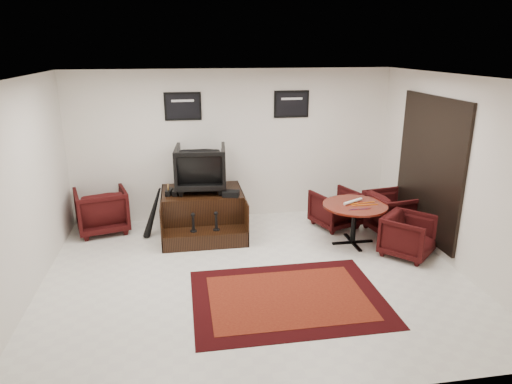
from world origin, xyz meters
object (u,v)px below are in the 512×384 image
(shine_chair, at_px, (201,166))
(armchair_side, at_px, (101,208))
(shine_podium, at_px, (203,213))
(table_chair_window, at_px, (392,211))
(table_chair_back, at_px, (335,207))
(meeting_table, at_px, (355,209))
(table_chair_corner, at_px, (409,234))

(shine_chair, height_order, armchair_side, shine_chair)
(shine_podium, relative_size, table_chair_window, 1.80)
(shine_podium, relative_size, table_chair_back, 1.95)
(shine_chair, bearing_deg, meeting_table, 160.84)
(table_chair_corner, bearing_deg, armchair_side, 116.80)
(shine_podium, xyz_separation_m, shine_chair, (0.00, 0.15, 0.84))
(shine_chair, distance_m, table_chair_corner, 3.65)
(shine_chair, relative_size, table_chair_back, 1.19)
(shine_chair, xyz_separation_m, table_chair_window, (3.31, -0.74, -0.77))
(shine_podium, xyz_separation_m, table_chair_corner, (3.14, -1.54, 0.03))
(shine_chair, distance_m, armchair_side, 1.93)
(table_chair_back, relative_size, table_chair_window, 0.93)
(shine_chair, xyz_separation_m, table_chair_back, (2.41, -0.31, -0.80))
(shine_chair, relative_size, meeting_table, 0.84)
(armchair_side, height_order, meeting_table, armchair_side)
(shine_podium, bearing_deg, shine_chair, 90.00)
(shine_podium, xyz_separation_m, meeting_table, (2.46, -0.95, 0.27))
(table_chair_back, bearing_deg, shine_podium, -23.32)
(table_chair_corner, bearing_deg, shine_podium, 111.19)
(shine_podium, xyz_separation_m, armchair_side, (-1.77, 0.30, 0.10))
(shine_chair, distance_m, meeting_table, 2.75)
(shine_chair, relative_size, table_chair_window, 1.10)
(armchair_side, bearing_deg, table_chair_window, 154.87)
(table_chair_back, bearing_deg, meeting_table, 74.37)
(armchair_side, xyz_separation_m, meeting_table, (4.23, -1.25, 0.17))
(table_chair_corner, bearing_deg, meeting_table, 96.56)
(shine_chair, distance_m, table_chair_back, 2.55)
(meeting_table, bearing_deg, table_chair_back, 93.85)
(armchair_side, xyz_separation_m, table_chair_corner, (4.91, -1.84, -0.07))
(table_chair_back, distance_m, table_chair_window, 1.01)
(table_chair_window, xyz_separation_m, table_chair_corner, (-0.17, -0.94, -0.04))
(shine_podium, distance_m, table_chair_corner, 3.50)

